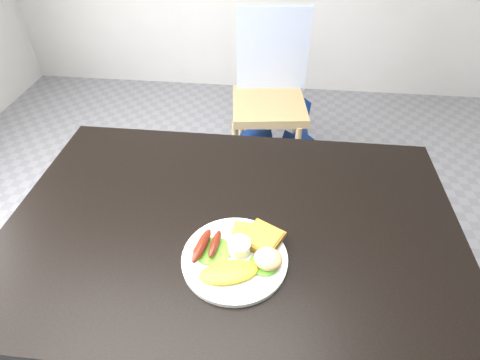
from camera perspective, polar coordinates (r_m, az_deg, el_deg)
The scene contains 15 objects.
room_floor at distance 1.65m, azimuth -0.75°, elevation -24.41°, with size 4.00×4.50×0.02m, color gray.
dining_table at distance 1.02m, azimuth -1.11°, elevation -7.00°, with size 1.20×0.80×0.04m, color black.
dining_chair at distance 2.08m, azimuth 4.40°, elevation 11.21°, with size 0.39×0.39×0.05m, color tan.
person at distance 1.53m, azimuth 6.09°, elevation 15.37°, with size 0.59×0.40×1.65m, color navy.
plate at distance 0.92m, azimuth -0.81°, elevation -11.85°, with size 0.25×0.25×0.01m, color white.
lettuce_left at distance 0.92m, azimuth -4.15°, elevation -10.69°, with size 0.09×0.08×0.01m, color #498E26.
lettuce_right at distance 0.90m, azimuth 3.59°, elevation -12.69°, with size 0.07×0.06×0.01m, color #589B1C.
omelette at distance 0.88m, azimuth -1.74°, elevation -13.87°, with size 0.14×0.06×0.02m, color yellow.
sausage_a at distance 0.91m, azimuth -5.85°, elevation -9.88°, with size 0.03×0.11×0.03m, color #5D1D0C.
sausage_b at distance 0.91m, azimuth -3.83°, elevation -9.67°, with size 0.02×0.09×0.02m, color #5F220B.
ramekin at distance 0.91m, azimuth -0.12°, elevation -10.15°, with size 0.06×0.06×0.03m, color white.
toast_a at distance 0.94m, azimuth 1.22°, elevation -8.64°, with size 0.08×0.08×0.01m, color olive.
toast_b at distance 0.93m, azimuth 3.47°, elevation -8.79°, with size 0.09×0.09×0.01m, color olive.
potato_salad at distance 0.88m, azimuth 4.29°, elevation -11.87°, with size 0.07×0.06×0.04m, color beige.
fork at distance 0.91m, azimuth -3.33°, elevation -11.69°, with size 0.18×0.01×0.00m, color #ADAFB7.
Camera 1 is at (0.09, -0.67, 1.49)m, focal length 28.00 mm.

